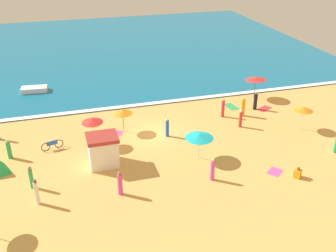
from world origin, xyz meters
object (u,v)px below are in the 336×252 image
(beach_umbrella_5, at_px, (256,78))
(beachgoer_5, at_px, (9,149))
(beach_umbrella_3, at_px, (199,136))
(beach_umbrella_0, at_px, (123,112))
(beachgoer_9, at_px, (298,173))
(parked_bicycle, at_px, (52,145))
(beachgoer_0, at_px, (36,192))
(beachgoer_7, at_px, (31,177))
(beach_umbrella_2, at_px, (92,121))
(beachgoer_6, at_px, (223,108))
(beachgoer_4, at_px, (167,128))
(beachgoer_1, at_px, (255,101))
(beachgoer_2, at_px, (213,170))
(lifeguard_cabana, at_px, (103,150))
(beach_umbrella_1, at_px, (303,109))
(beachgoer_3, at_px, (241,119))
(beachgoer_11, at_px, (243,107))
(beachgoer_10, at_px, (120,184))
(small_boat_0, at_px, (34,89))

(beach_umbrella_5, distance_m, beachgoer_5, 24.64)
(beach_umbrella_3, bearing_deg, beach_umbrella_0, 128.09)
(beachgoer_9, bearing_deg, parked_bicycle, 151.55)
(beachgoer_5, bearing_deg, beachgoer_0, -72.05)
(beachgoer_0, bearing_deg, beachgoer_7, 101.13)
(beach_umbrella_2, distance_m, beachgoer_0, 8.28)
(beach_umbrella_2, xyz_separation_m, beachgoer_6, (12.35, 1.99, -1.31))
(beach_umbrella_5, bearing_deg, parked_bicycle, -165.99)
(beach_umbrella_0, distance_m, beachgoer_4, 4.11)
(beachgoer_1, distance_m, beachgoer_6, 3.81)
(parked_bicycle, xyz_separation_m, beachgoer_2, (10.81, -7.68, 0.45))
(lifeguard_cabana, xyz_separation_m, beach_umbrella_1, (17.66, 0.98, 0.73))
(beach_umbrella_3, bearing_deg, beachgoer_3, 36.12)
(beach_umbrella_5, distance_m, beachgoer_6, 6.18)
(lifeguard_cabana, relative_size, beachgoer_3, 1.45)
(beachgoer_1, bearing_deg, beachgoer_9, -102.75)
(beach_umbrella_1, height_order, beachgoer_1, beach_umbrella_1)
(beachgoer_0, xyz_separation_m, beachgoer_9, (17.91, -2.07, -0.57))
(beachgoer_5, distance_m, beachgoer_9, 21.79)
(beachgoer_7, height_order, beachgoer_11, beachgoer_11)
(beach_umbrella_2, bearing_deg, beachgoer_10, -83.08)
(beachgoer_3, relative_size, beachgoer_7, 0.98)
(beachgoer_1, distance_m, beachgoer_7, 22.27)
(parked_bicycle, height_order, beachgoer_0, beachgoer_0)
(beach_umbrella_1, bearing_deg, small_boat_0, 145.60)
(lifeguard_cabana, xyz_separation_m, beachgoer_0, (-4.80, -3.57, -0.32))
(beach_umbrella_0, distance_m, beach_umbrella_3, 7.73)
(beachgoer_7, distance_m, small_boat_0, 18.33)
(beach_umbrella_0, relative_size, beachgoer_7, 1.22)
(beach_umbrella_3, xyz_separation_m, beachgoer_6, (4.79, 6.42, -1.06))
(beachgoer_10, distance_m, small_boat_0, 21.53)
(lifeguard_cabana, distance_m, beachgoer_0, 5.99)
(beach_umbrella_5, bearing_deg, beachgoer_11, -130.19)
(beachgoer_2, bearing_deg, beachgoer_10, 178.71)
(beachgoer_3, bearing_deg, beachgoer_5, 179.74)
(beach_umbrella_3, bearing_deg, small_boat_0, 124.99)
(beach_umbrella_2, relative_size, beachgoer_2, 1.36)
(beach_umbrella_0, relative_size, beachgoer_1, 1.17)
(beach_umbrella_5, xyz_separation_m, small_boat_0, (-22.27, 8.03, -1.80))
(beachgoer_4, height_order, beachgoer_10, beachgoer_10)
(beach_umbrella_2, distance_m, beachgoer_4, 6.37)
(beachgoer_11, bearing_deg, beachgoer_3, -120.73)
(beach_umbrella_2, distance_m, parked_bicycle, 3.80)
(beach_umbrella_2, bearing_deg, beachgoer_0, -122.87)
(beach_umbrella_5, height_order, beachgoer_9, beach_umbrella_5)
(beach_umbrella_3, bearing_deg, beachgoer_7, -177.55)
(beachgoer_0, height_order, beachgoer_11, beachgoer_0)
(beachgoer_2, height_order, beachgoer_9, beachgoer_2)
(beach_umbrella_2, distance_m, beachgoer_3, 13.09)
(beachgoer_5, relative_size, beachgoer_11, 0.88)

